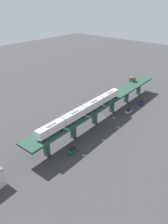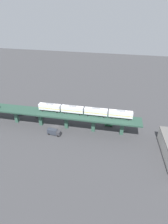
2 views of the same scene
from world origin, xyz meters
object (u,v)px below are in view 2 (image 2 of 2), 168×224
delivery_truck (54,132)px  street_lamp (72,112)px  street_car_silver (40,116)px  subway_train (84,110)px  street_car_blue (20,113)px  street_car_green (109,124)px

delivery_truck → street_lamp: 18.95m
delivery_truck → street_lamp: (-18.22, 4.64, 2.35)m
street_car_silver → subway_train: bearing=80.5°
street_car_blue → delivery_truck: delivery_truck is taller
street_car_silver → street_car_blue: same height
subway_train → delivery_truck: size_ratio=6.76×
delivery_truck → street_lamp: bearing=165.7°
street_car_blue → street_lamp: (-3.97, 33.40, 3.17)m
delivery_truck → street_car_green: bearing=119.0°
delivery_truck → street_lamp: street_lamp is taller
subway_train → street_car_blue: bearing=-96.5°
street_car_blue → delivery_truck: 32.10m
subway_train → delivery_truck: bearing=-56.0°
street_car_blue → street_car_green: same height
street_car_green → delivery_truck: delivery_truck is taller
street_car_blue → street_car_green: bearing=90.7°
street_lamp → street_car_silver: bearing=-78.7°
street_car_silver → street_car_blue: size_ratio=0.94×
street_car_silver → street_car_blue: (0.04, -13.65, 0.00)m
street_car_silver → street_car_blue: bearing=-89.8°
street_car_silver → street_lamp: (-3.93, 19.75, 3.17)m
street_car_blue → street_lamp: 33.78m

